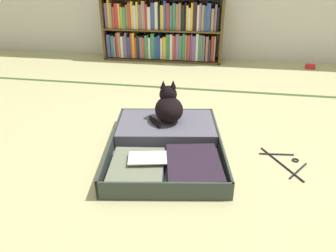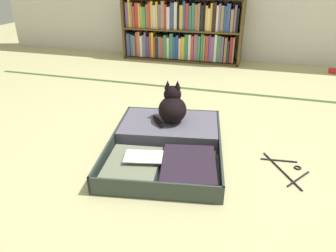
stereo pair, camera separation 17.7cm
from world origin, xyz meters
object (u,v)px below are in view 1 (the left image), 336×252
(small_red_pouch, at_px, (310,66))
(open_suitcase, at_px, (167,142))
(clothes_hanger, at_px, (286,162))
(black_cat, at_px, (168,107))
(bookshelf, at_px, (162,31))

(small_red_pouch, bearing_deg, open_suitcase, -122.54)
(clothes_hanger, relative_size, small_red_pouch, 3.37)
(clothes_hanger, bearing_deg, black_cat, 161.17)
(open_suitcase, xyz_separation_m, clothes_hanger, (0.73, -0.04, -0.04))
(open_suitcase, relative_size, small_red_pouch, 10.11)
(bookshelf, distance_m, open_suitcase, 2.28)
(black_cat, distance_m, small_red_pouch, 2.34)
(clothes_hanger, xyz_separation_m, small_red_pouch, (0.61, 2.15, 0.02))
(clothes_hanger, distance_m, small_red_pouch, 2.24)
(clothes_hanger, height_order, small_red_pouch, small_red_pouch)
(bookshelf, height_order, clothes_hanger, bookshelf)
(clothes_hanger, bearing_deg, small_red_pouch, 74.07)
(black_cat, bearing_deg, bookshelf, 101.99)
(black_cat, relative_size, clothes_hanger, 0.88)
(clothes_hanger, bearing_deg, open_suitcase, 176.51)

